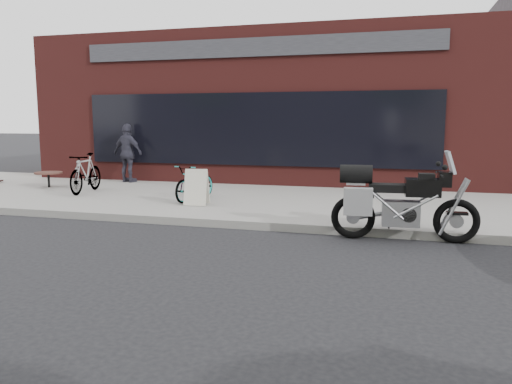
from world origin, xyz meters
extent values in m
plane|color=black|center=(0.00, 0.00, 0.00)|extent=(120.00, 120.00, 0.00)
cube|color=gray|center=(0.00, 7.00, 0.07)|extent=(44.00, 6.00, 0.15)
cube|color=#591F1C|center=(-2.00, 14.00, 2.25)|extent=(14.00, 10.00, 4.50)
cube|color=black|center=(-2.00, 8.97, 1.70)|extent=(10.00, 0.08, 2.00)
cube|color=#2B2B31|center=(-2.00, 8.97, 3.90)|extent=(10.00, 0.08, 0.50)
torus|color=black|center=(1.20, 3.85, 0.35)|extent=(0.73, 0.17, 0.72)
torus|color=black|center=(2.80, 3.95, 0.35)|extent=(0.73, 0.17, 0.72)
cube|color=#B7B7BC|center=(1.95, 3.90, 0.45)|extent=(0.61, 0.36, 0.41)
cube|color=black|center=(2.27, 3.92, 0.88)|extent=(0.56, 0.38, 0.28)
cube|color=black|center=(1.73, 3.88, 0.86)|extent=(0.61, 0.34, 0.13)
cube|color=black|center=(1.36, 3.86, 0.77)|extent=(0.34, 0.26, 0.15)
cube|color=black|center=(2.59, 3.94, 1.02)|extent=(0.21, 0.27, 0.24)
cube|color=silver|center=(2.66, 3.94, 1.29)|extent=(0.17, 0.33, 0.36)
cylinder|color=black|center=(2.51, 3.93, 1.10)|extent=(0.08, 0.75, 0.03)
cube|color=#B7B7BC|center=(1.23, 3.85, 0.92)|extent=(0.32, 0.34, 0.03)
cube|color=gray|center=(1.29, 3.57, 0.67)|extent=(0.46, 0.22, 0.43)
cylinder|color=black|center=(1.23, 3.85, 1.07)|extent=(0.53, 0.33, 0.30)
cylinder|color=#B7B7BC|center=(1.51, 4.04, 0.38)|extent=(0.60, 0.13, 0.21)
imported|color=gray|center=(-2.50, 6.02, 0.55)|extent=(0.77, 1.60, 0.80)
imported|color=gray|center=(-5.57, 6.38, 0.64)|extent=(0.68, 1.68, 0.98)
cube|color=beige|center=(-2.22, 5.36, 0.53)|extent=(0.50, 0.29, 0.77)
cube|color=beige|center=(-2.25, 5.56, 0.53)|extent=(0.50, 0.29, 0.77)
cylinder|color=black|center=(-7.16, 7.00, 0.34)|extent=(0.06, 0.06, 0.37)
cylinder|color=#492A22|center=(-7.16, 7.00, 0.54)|extent=(0.73, 0.73, 0.04)
imported|color=#32313F|center=(-5.66, 8.60, 1.00)|extent=(1.06, 0.62, 1.70)
camera|label=1|loc=(1.83, -4.36, 1.93)|focal=35.00mm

